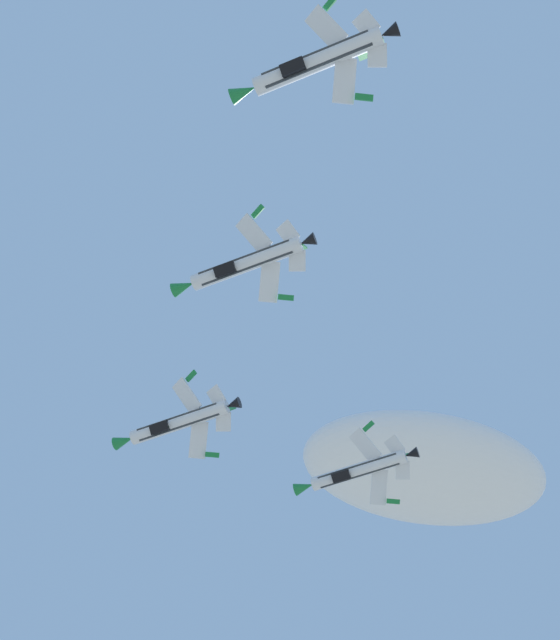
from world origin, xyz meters
TOP-DOWN VIEW (x-y plane):
  - cloud_high_distant at (55.88, 110.63)m, footprint 56.88×29.69m
  - fighter_jet_lead at (-1.51, 55.78)m, footprint 14.03×10.68m
  - fighter_jet_left_wing at (2.30, 34.22)m, footprint 14.03×10.95m
  - fighter_jet_right_wing at (20.99, 59.77)m, footprint 14.03×10.90m
  - fighter_jet_left_outer at (4.72, 12.64)m, footprint 14.03×10.88m

SIDE VIEW (x-z plane):
  - fighter_jet_left_outer at x=4.72m, z-range 73.81..80.03m
  - fighter_jet_left_wing at x=2.30m, z-range 75.38..81.33m
  - fighter_jet_lead at x=-1.51m, z-range 74.97..81.80m
  - fighter_jet_right_wing at x=20.99m, z-range 76.97..83.11m
  - cloud_high_distant at x=55.88m, z-range 139.96..155.80m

